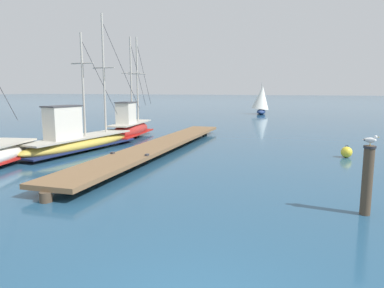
{
  "coord_description": "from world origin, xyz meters",
  "views": [
    {
      "loc": [
        1.59,
        -4.04,
        3.17
      ],
      "look_at": [
        -2.56,
        6.67,
        1.4
      ],
      "focal_mm": 33.22,
      "sensor_mm": 36.0,
      "label": 1
    }
  ],
  "objects_px": {
    "perched_seagull": "(370,140)",
    "fishing_boat_1": "(78,139)",
    "mooring_buoy": "(346,152)",
    "mooring_piling": "(367,179)",
    "distant_sailboat": "(261,100)",
    "fishing_boat_0": "(130,127)"
  },
  "relations": [
    {
      "from": "mooring_piling",
      "to": "perched_seagull",
      "type": "height_order",
      "value": "perched_seagull"
    },
    {
      "from": "fishing_boat_0",
      "to": "distant_sailboat",
      "type": "height_order",
      "value": "fishing_boat_0"
    },
    {
      "from": "mooring_buoy",
      "to": "distant_sailboat",
      "type": "bearing_deg",
      "value": 107.9
    },
    {
      "from": "fishing_boat_0",
      "to": "perched_seagull",
      "type": "xyz_separation_m",
      "value": [
        13.16,
        -10.47,
        1.19
      ]
    },
    {
      "from": "perched_seagull",
      "to": "mooring_buoy",
      "type": "distance_m",
      "value": 8.37
    },
    {
      "from": "mooring_piling",
      "to": "distant_sailboat",
      "type": "distance_m",
      "value": 37.7
    },
    {
      "from": "fishing_boat_1",
      "to": "mooring_buoy",
      "type": "distance_m",
      "value": 13.25
    },
    {
      "from": "fishing_boat_1",
      "to": "distant_sailboat",
      "type": "xyz_separation_m",
      "value": [
        3.7,
        31.52,
        1.18
      ]
    },
    {
      "from": "mooring_buoy",
      "to": "distant_sailboat",
      "type": "xyz_separation_m",
      "value": [
        -9.15,
        28.33,
        1.56
      ]
    },
    {
      "from": "perched_seagull",
      "to": "distant_sailboat",
      "type": "relative_size",
      "value": 0.08
    },
    {
      "from": "fishing_boat_0",
      "to": "mooring_buoy",
      "type": "bearing_deg",
      "value": -9.88
    },
    {
      "from": "fishing_boat_1",
      "to": "mooring_piling",
      "type": "relative_size",
      "value": 5.21
    },
    {
      "from": "mooring_buoy",
      "to": "perched_seagull",
      "type": "bearing_deg",
      "value": -89.07
    },
    {
      "from": "mooring_piling",
      "to": "mooring_buoy",
      "type": "distance_m",
      "value": 8.23
    },
    {
      "from": "fishing_boat_1",
      "to": "mooring_buoy",
      "type": "relative_size",
      "value": 15.74
    },
    {
      "from": "mooring_buoy",
      "to": "fishing_boat_1",
      "type": "bearing_deg",
      "value": -166.04
    },
    {
      "from": "mooring_piling",
      "to": "distant_sailboat",
      "type": "height_order",
      "value": "distant_sailboat"
    },
    {
      "from": "fishing_boat_1",
      "to": "perched_seagull",
      "type": "distance_m",
      "value": 13.98
    },
    {
      "from": "perched_seagull",
      "to": "fishing_boat_1",
      "type": "bearing_deg",
      "value": 158.9
    },
    {
      "from": "fishing_boat_1",
      "to": "perched_seagull",
      "type": "height_order",
      "value": "fishing_boat_1"
    },
    {
      "from": "fishing_boat_0",
      "to": "distant_sailboat",
      "type": "bearing_deg",
      "value": 81.54
    },
    {
      "from": "mooring_piling",
      "to": "mooring_buoy",
      "type": "bearing_deg",
      "value": 90.97
    }
  ]
}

